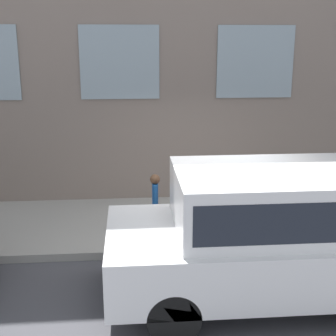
% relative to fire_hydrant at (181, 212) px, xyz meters
% --- Properties ---
extents(ground_plane, '(80.00, 80.00, 0.00)m').
position_rel_fire_hydrant_xyz_m(ground_plane, '(-0.59, -0.36, -0.57)').
color(ground_plane, '#47474C').
extents(sidewalk, '(2.67, 60.00, 0.13)m').
position_rel_fire_hydrant_xyz_m(sidewalk, '(0.75, -0.36, -0.51)').
color(sidewalk, '#9E9B93').
rests_on(sidewalk, ground_plane).
extents(fire_hydrant, '(0.29, 0.42, 0.86)m').
position_rel_fire_hydrant_xyz_m(fire_hydrant, '(0.00, 0.00, 0.00)').
color(fire_hydrant, red).
rests_on(fire_hydrant, sidewalk).
extents(person, '(0.26, 0.17, 1.08)m').
position_rel_fire_hydrant_xyz_m(person, '(0.17, 0.44, 0.21)').
color(person, '#726651').
rests_on(person, sidewalk).
extents(parked_truck_white_near, '(1.98, 4.21, 1.83)m').
position_rel_fire_hydrant_xyz_m(parked_truck_white_near, '(-1.90, -0.96, 0.45)').
color(parked_truck_white_near, black).
rests_on(parked_truck_white_near, ground_plane).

